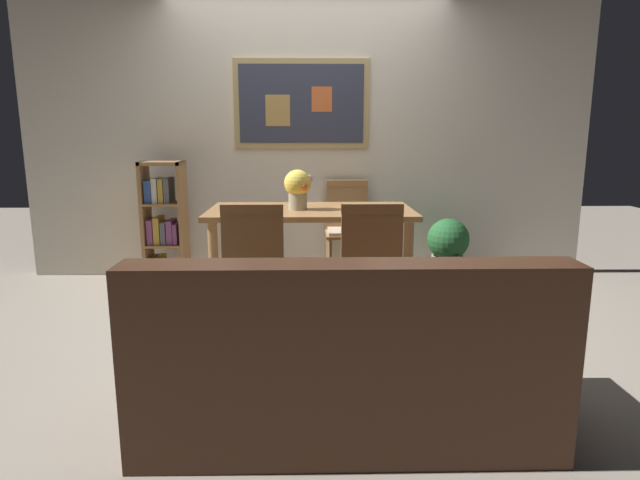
% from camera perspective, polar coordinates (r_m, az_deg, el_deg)
% --- Properties ---
extents(ground_plane, '(12.00, 12.00, 0.00)m').
position_cam_1_polar(ground_plane, '(3.92, -1.22, -8.47)').
color(ground_plane, gray).
extents(wall_back_with_painting, '(5.20, 0.14, 2.60)m').
position_cam_1_polar(wall_back_with_painting, '(5.01, -1.31, 11.10)').
color(wall_back_with_painting, silver).
rests_on(wall_back_with_painting, ground_plane).
extents(dining_table, '(1.57, 0.83, 0.76)m').
position_cam_1_polar(dining_table, '(4.12, -1.00, 1.97)').
color(dining_table, '#9E7042').
rests_on(dining_table, ground_plane).
extents(dining_chair_near_right, '(0.40, 0.41, 0.91)m').
position_cam_1_polar(dining_chair_near_right, '(3.43, 5.32, -2.07)').
color(dining_chair_near_right, '#9E7042').
rests_on(dining_chair_near_right, ground_plane).
extents(dining_chair_far_right, '(0.40, 0.41, 0.91)m').
position_cam_1_polar(dining_chair_far_right, '(4.85, 2.95, 1.95)').
color(dining_chair_far_right, '#9E7042').
rests_on(dining_chair_far_right, ground_plane).
extents(dining_chair_near_left, '(0.40, 0.41, 0.91)m').
position_cam_1_polar(dining_chair_near_left, '(3.42, -7.03, -2.15)').
color(dining_chair_near_left, '#9E7042').
rests_on(dining_chair_near_left, ground_plane).
extents(leather_couch, '(1.80, 0.84, 0.84)m').
position_cam_1_polar(leather_couch, '(2.47, 2.50, -13.06)').
color(leather_couch, '#472819').
rests_on(leather_couch, ground_plane).
extents(bookshelf, '(0.36, 0.28, 1.09)m').
position_cam_1_polar(bookshelf, '(4.89, -16.34, 1.11)').
color(bookshelf, '#9E7042').
rests_on(bookshelf, ground_plane).
extents(potted_ivy, '(0.37, 0.37, 0.59)m').
position_cam_1_polar(potted_ivy, '(4.91, 13.55, -0.82)').
color(potted_ivy, '#B2ADA3').
rests_on(potted_ivy, ground_plane).
extents(flower_vase, '(0.21, 0.20, 0.30)m').
position_cam_1_polar(flower_vase, '(4.05, -2.40, 5.71)').
color(flower_vase, tan).
rests_on(flower_vase, dining_table).
extents(tv_remote, '(0.16, 0.06, 0.02)m').
position_cam_1_polar(tv_remote, '(4.02, 5.68, 3.32)').
color(tv_remote, black).
rests_on(tv_remote, dining_table).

